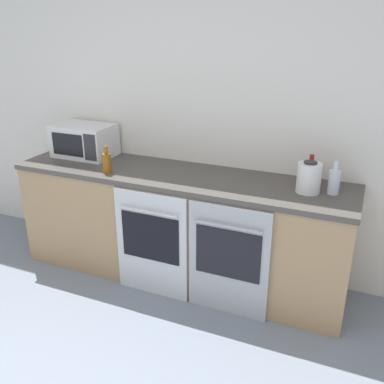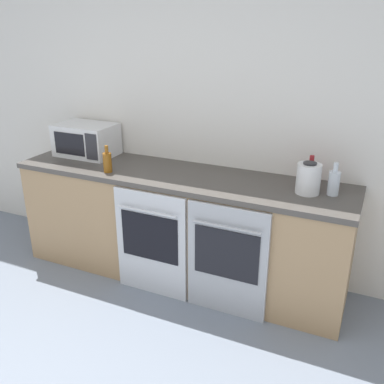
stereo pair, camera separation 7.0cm
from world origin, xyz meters
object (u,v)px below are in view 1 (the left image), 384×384
Objects in this scene: bottle_red at (310,173)px; kettle at (309,178)px; bottle_clear at (334,181)px; bottle_amber at (107,162)px; microwave at (84,140)px; oven_left at (151,244)px; oven_right at (228,261)px.

kettle is at bearing -85.53° from bottle_red.
bottle_clear is 1.04× the size of kettle.
bottle_amber is at bearing -172.46° from kettle.
bottle_red reaches higher than kettle.
microwave is 2.06m from bottle_clear.
oven_left is 3.71× the size of bottle_red.
kettle is at bearing -167.82° from bottle_clear.
microwave is 2.30× the size of kettle.
kettle reaches higher than oven_left.
kettle is (1.90, -0.11, -0.03)m from microwave.
microwave is 2.38× the size of bottle_amber.
bottle_red and bottle_clear have the same top height.
kettle reaches higher than bottle_amber.
oven_right is 1.18m from bottle_amber.
microwave is 2.20× the size of bottle_clear.
microwave is (-0.86, 0.44, 0.59)m from oven_left.
bottle_amber is (-0.44, 0.14, 0.54)m from oven_left.
microwave reaches higher than bottle_amber.
oven_left is 1.26m from bottle_red.
oven_right is 0.89m from bottle_clear.
bottle_clear is at bearing 12.18° from kettle.
oven_left is 3.70× the size of bottle_clear.
oven_left is 0.60m from oven_right.
oven_left and oven_right have the same top height.
bottle_amber reaches higher than oven_right.
bottle_red reaches higher than oven_right.
bottle_red is at bearing 12.72° from bottle_amber.
microwave is 1.90m from kettle.
bottle_clear reaches higher than bottle_amber.
microwave is at bearing 163.17° from oven_right.
oven_right is at bearing 0.00° from oven_left.
bottle_red is 1.00× the size of bottle_clear.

